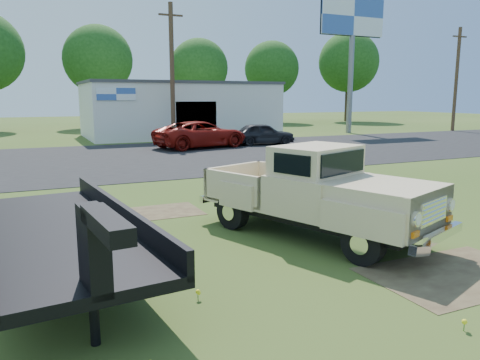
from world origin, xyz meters
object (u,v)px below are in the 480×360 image
(vintage_pickup_truck, at_px, (315,191))
(billboard, at_px, (352,29))
(red_pickup, at_px, (201,135))
(dark_sedan, at_px, (263,134))
(flatbed_trailer, at_px, (56,224))

(vintage_pickup_truck, bearing_deg, billboard, 30.37)
(red_pickup, xyz_separation_m, dark_sedan, (4.21, 0.09, -0.11))
(billboard, distance_m, vintage_pickup_truck, 31.85)
(billboard, distance_m, flatbed_trailer, 35.47)
(billboard, relative_size, flatbed_trailer, 1.64)
(vintage_pickup_truck, height_order, dark_sedan, vintage_pickup_truck)
(billboard, height_order, red_pickup, billboard)
(billboard, distance_m, red_pickup, 18.33)
(red_pickup, bearing_deg, dark_sedan, -100.96)
(billboard, height_order, dark_sedan, billboard)
(vintage_pickup_truck, xyz_separation_m, flatbed_trailer, (-5.28, -0.20, -0.08))
(vintage_pickup_truck, relative_size, flatbed_trailer, 0.82)
(vintage_pickup_truck, height_order, red_pickup, vintage_pickup_truck)
(red_pickup, height_order, dark_sedan, red_pickup)
(dark_sedan, bearing_deg, vintage_pickup_truck, 165.33)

